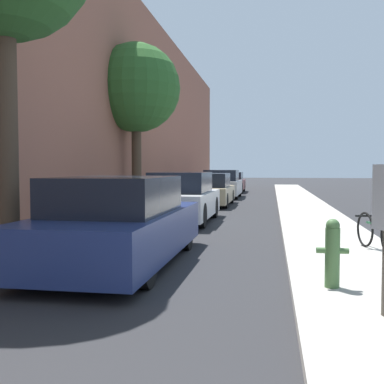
# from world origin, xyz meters

# --- Properties ---
(ground_plane) EXTENTS (120.00, 120.00, 0.00)m
(ground_plane) POSITION_xyz_m (0.00, 16.00, 0.00)
(ground_plane) COLOR #28282B
(sidewalk_left) EXTENTS (2.00, 52.00, 0.12)m
(sidewalk_left) POSITION_xyz_m (-2.90, 16.00, 0.06)
(sidewalk_left) COLOR #ADA89E
(sidewalk_left) RESTS_ON ground
(sidewalk_right) EXTENTS (2.00, 52.00, 0.12)m
(sidewalk_right) POSITION_xyz_m (2.90, 16.00, 0.06)
(sidewalk_right) COLOR #ADA89E
(sidewalk_right) RESTS_ON ground
(building_facade_left) EXTENTS (0.70, 52.00, 8.71)m
(building_facade_left) POSITION_xyz_m (-4.25, 16.00, 4.36)
(building_facade_left) COLOR #9E604C
(building_facade_left) RESTS_ON ground
(parked_car_navy) EXTENTS (1.86, 4.69, 1.45)m
(parked_car_navy) POSITION_xyz_m (-0.81, 7.87, 0.68)
(parked_car_navy) COLOR black
(parked_car_navy) RESTS_ON ground
(parked_car_white) EXTENTS (1.73, 4.20, 1.46)m
(parked_car_white) POSITION_xyz_m (-0.93, 13.85, 0.69)
(parked_car_white) COLOR black
(parked_car_white) RESTS_ON ground
(parked_car_champagne) EXTENTS (1.72, 4.27, 1.36)m
(parked_car_champagne) POSITION_xyz_m (-0.90, 19.88, 0.64)
(parked_car_champagne) COLOR black
(parked_car_champagne) RESTS_ON ground
(parked_car_silver) EXTENTS (1.89, 4.22, 1.48)m
(parked_car_silver) POSITION_xyz_m (-0.97, 25.08, 0.70)
(parked_car_silver) COLOR black
(parked_car_silver) RESTS_ON ground
(parked_car_maroon) EXTENTS (1.73, 3.99, 1.32)m
(parked_car_maroon) POSITION_xyz_m (-1.00, 30.57, 0.63)
(parked_car_maroon) COLOR black
(parked_car_maroon) RESTS_ON ground
(street_tree_far) EXTENTS (3.30, 3.30, 6.09)m
(street_tree_far) POSITION_xyz_m (-3.36, 17.35, 4.53)
(street_tree_far) COLOR #4C3A2B
(street_tree_far) RESTS_ON sidewalk_left
(fire_hydrant) EXTENTS (0.39, 0.18, 0.85)m
(fire_hydrant) POSITION_xyz_m (2.39, 6.48, 0.56)
(fire_hydrant) COLOR #47703D
(fire_hydrant) RESTS_ON sidewalk_right
(bicycle) EXTENTS (0.52, 1.56, 0.65)m
(bicycle) POSITION_xyz_m (3.48, 9.14, 0.46)
(bicycle) COLOR black
(bicycle) RESTS_ON sidewalk_right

